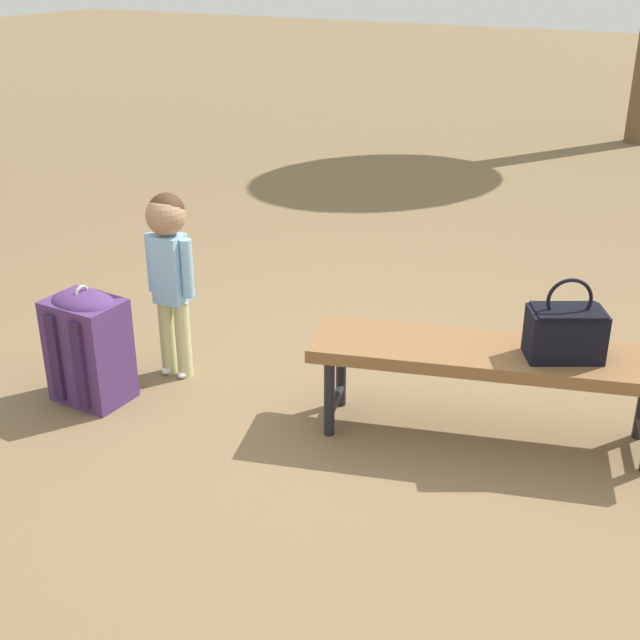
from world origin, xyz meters
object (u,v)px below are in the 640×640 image
at_px(handbag, 565,331).
at_px(child_standing, 169,257).
at_px(park_bench, 489,360).
at_px(backpack_large, 89,343).

bearing_deg(handbag, child_standing, 7.24).
xyz_separation_m(park_bench, backpack_large, (1.83, 0.59, -0.09)).
distance_m(park_bench, handbag, 0.36).
bearing_deg(park_bench, handbag, -167.49).
xyz_separation_m(handbag, backpack_large, (2.13, 0.65, -0.27)).
bearing_deg(backpack_large, handbag, -162.98).
distance_m(park_bench, child_standing, 1.65).
height_order(handbag, child_standing, child_standing).
bearing_deg(park_bench, backpack_large, 17.74).
bearing_deg(park_bench, child_standing, 6.25).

